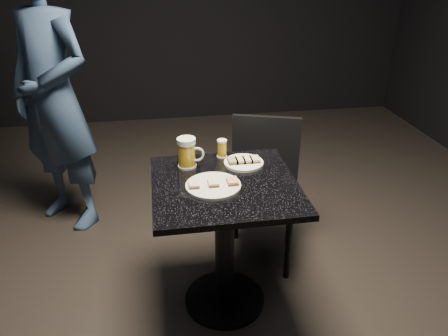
# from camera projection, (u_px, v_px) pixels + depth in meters

# --- Properties ---
(floor) EXTENTS (6.00, 6.00, 0.00)m
(floor) POSITION_uv_depth(u_px,v_px,m) (225.00, 300.00, 2.44)
(floor) COLOR black
(floor) RESTS_ON ground
(plate_large) EXTENTS (0.26, 0.26, 0.01)m
(plate_large) POSITION_uv_depth(u_px,v_px,m) (213.00, 186.00, 2.06)
(plate_large) COLOR silver
(plate_large) RESTS_ON table
(plate_small) EXTENTS (0.21, 0.21, 0.01)m
(plate_small) POSITION_uv_depth(u_px,v_px,m) (244.00, 163.00, 2.28)
(plate_small) COLOR white
(plate_small) RESTS_ON table
(patron) EXTENTS (0.79, 0.76, 1.82)m
(patron) POSITION_uv_depth(u_px,v_px,m) (53.00, 97.00, 2.80)
(patron) COLOR navy
(patron) RESTS_ON floor
(table) EXTENTS (0.70, 0.70, 0.75)m
(table) POSITION_uv_depth(u_px,v_px,m) (225.00, 225.00, 2.21)
(table) COLOR black
(table) RESTS_ON floor
(beer_mug) EXTENTS (0.14, 0.10, 0.16)m
(beer_mug) POSITION_uv_depth(u_px,v_px,m) (187.00, 153.00, 2.22)
(beer_mug) COLOR silver
(beer_mug) RESTS_ON table
(beer_tumbler) EXTENTS (0.06, 0.06, 0.10)m
(beer_tumbler) POSITION_uv_depth(u_px,v_px,m) (222.00, 148.00, 2.35)
(beer_tumbler) COLOR silver
(beer_tumbler) RESTS_ON table
(chair) EXTENTS (0.52, 0.52, 0.88)m
(chair) POSITION_uv_depth(u_px,v_px,m) (263.00, 182.00, 2.63)
(chair) COLOR black
(chair) RESTS_ON floor
(canapes_on_plate_large) EXTENTS (0.23, 0.07, 0.02)m
(canapes_on_plate_large) POSITION_uv_depth(u_px,v_px,m) (213.00, 183.00, 2.06)
(canapes_on_plate_large) COLOR #4C3521
(canapes_on_plate_large) RESTS_ON plate_large
(canapes_on_plate_small) EXTENTS (0.17, 0.07, 0.02)m
(canapes_on_plate_small) POSITION_uv_depth(u_px,v_px,m) (244.00, 160.00, 2.28)
(canapes_on_plate_small) COLOR #4C3521
(canapes_on_plate_small) RESTS_ON plate_small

